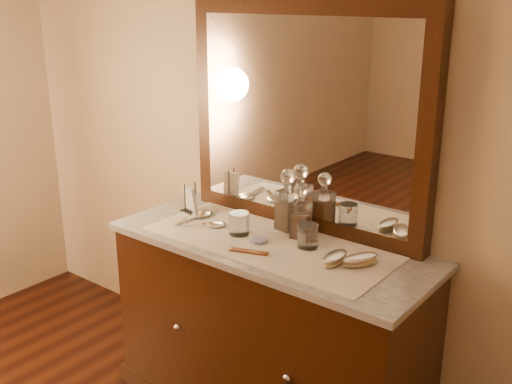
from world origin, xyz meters
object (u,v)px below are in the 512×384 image
(dresser_cabinet, at_px, (270,331))
(mirror_frame, at_px, (305,118))
(pin_dish, at_px, (258,240))
(brush_near, at_px, (335,258))
(decanter_right, at_px, (301,216))
(hand_mirror_inner, at_px, (212,224))
(napkin_rack, at_px, (190,201))
(decanter_left, at_px, (288,206))
(brush_far, at_px, (360,260))
(hand_mirror_outer, at_px, (199,215))
(comb, at_px, (249,251))

(dresser_cabinet, height_order, mirror_frame, mirror_frame)
(pin_dish, relative_size, brush_near, 0.51)
(brush_near, bearing_deg, decanter_right, 151.73)
(mirror_frame, xyz_separation_m, hand_mirror_inner, (-0.31, -0.28, -0.49))
(decanter_right, bearing_deg, napkin_rack, -174.19)
(decanter_left, height_order, hand_mirror_inner, decanter_left)
(decanter_left, xyz_separation_m, brush_far, (0.44, -0.13, -0.09))
(mirror_frame, xyz_separation_m, brush_near, (0.34, -0.27, -0.48))
(decanter_left, relative_size, hand_mirror_outer, 1.21)
(napkin_rack, bearing_deg, pin_dish, -10.68)
(dresser_cabinet, height_order, decanter_left, decanter_left)
(pin_dish, height_order, hand_mirror_inner, hand_mirror_inner)
(decanter_left, height_order, brush_far, decanter_left)
(dresser_cabinet, bearing_deg, hand_mirror_outer, 177.39)
(mirror_frame, relative_size, comb, 7.32)
(mirror_frame, relative_size, decanter_right, 4.79)
(pin_dish, bearing_deg, comb, -70.96)
(decanter_left, xyz_separation_m, hand_mirror_inner, (-0.29, -0.19, -0.10))
(dresser_cabinet, relative_size, brush_near, 9.11)
(pin_dish, xyz_separation_m, brush_far, (0.46, 0.06, 0.01))
(mirror_frame, relative_size, brush_far, 6.97)
(hand_mirror_outer, bearing_deg, brush_far, 0.19)
(decanter_right, relative_size, hand_mirror_inner, 1.37)
(decanter_right, distance_m, brush_near, 0.30)
(dresser_cabinet, height_order, napkin_rack, napkin_rack)
(dresser_cabinet, distance_m, hand_mirror_outer, 0.63)
(dresser_cabinet, height_order, brush_near, brush_near)
(comb, relative_size, brush_near, 1.07)
(comb, distance_m, hand_mirror_inner, 0.34)
(mirror_frame, bearing_deg, decanter_right, -59.09)
(napkin_rack, height_order, brush_far, napkin_rack)
(decanter_left, relative_size, brush_near, 1.83)
(pin_dish, distance_m, napkin_rack, 0.50)
(brush_near, bearing_deg, comb, -158.72)
(decanter_right, bearing_deg, dresser_cabinet, -125.17)
(napkin_rack, bearing_deg, brush_far, -1.71)
(comb, distance_m, hand_mirror_outer, 0.48)
(brush_far, height_order, hand_mirror_outer, brush_far)
(dresser_cabinet, xyz_separation_m, brush_far, (0.42, 0.02, 0.47))
(mirror_frame, bearing_deg, napkin_rack, -159.73)
(napkin_rack, distance_m, hand_mirror_outer, 0.10)
(decanter_left, distance_m, brush_near, 0.41)
(pin_dish, xyz_separation_m, hand_mirror_inner, (-0.28, 0.01, 0.00))
(brush_far, relative_size, hand_mirror_outer, 0.74)
(mirror_frame, bearing_deg, pin_dish, -96.85)
(hand_mirror_outer, bearing_deg, hand_mirror_inner, -21.33)
(decanter_left, bearing_deg, decanter_right, -23.05)
(napkin_rack, relative_size, hand_mirror_outer, 0.64)
(napkin_rack, distance_m, brush_far, 0.95)
(decanter_left, bearing_deg, pin_dish, -93.96)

